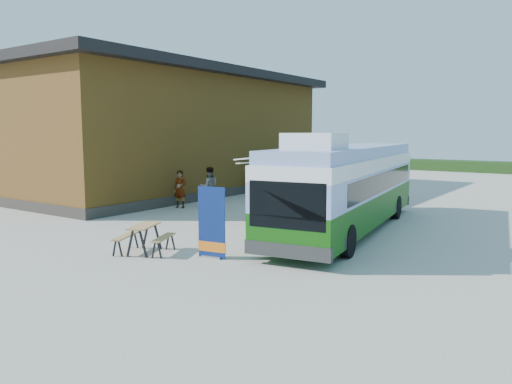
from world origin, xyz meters
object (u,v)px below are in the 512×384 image
Objects in this scene: banner at (212,229)px; bus at (348,185)px; picnic_table at (144,232)px; person_b at (209,187)px; person_a at (180,189)px; slurry_tanker at (280,172)px.

bus is at bearing 67.16° from banner.
banner is 2.26m from picnic_table.
bus is 6.16× the size of person_b.
picnic_table is (-3.70, -6.85, -1.12)m from bus.
person_a reaches higher than picnic_table.
person_b is (-8.41, 1.83, -0.78)m from bus.
picnic_table is 1.05× the size of person_a.
banner reaches higher than person_a.
person_a is 9.30m from slurry_tanker.
slurry_tanker reaches higher than person_a.
banner is 1.07× the size of person_b.
person_b is 8.16m from slurry_tanker.
slurry_tanker is (-7.72, 16.09, 0.29)m from banner.
picnic_table is 0.98× the size of person_b.
picnic_table is at bearing -170.09° from banner.
slurry_tanker is (-9.29, 9.94, -0.61)m from bus.
slurry_tanker is (-5.59, 16.80, 0.51)m from picnic_table.
bus reaches higher than picnic_table.
banner is 10.28m from person_a.
slurry_tanker reaches higher than person_b.
person_a is 0.94× the size of person_b.
picnic_table is at bearing -126.90° from bus.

